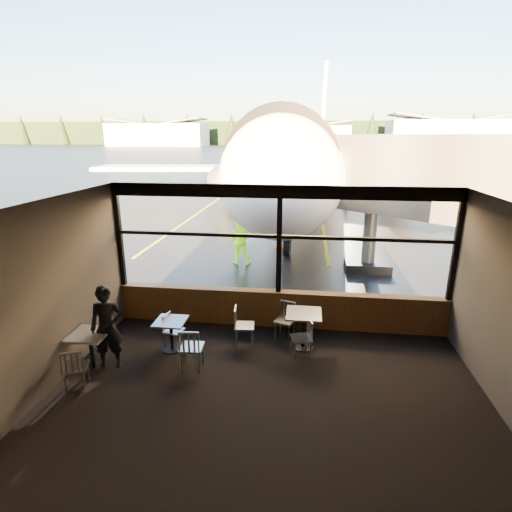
% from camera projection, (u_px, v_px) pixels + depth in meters
% --- Properties ---
extents(ground_plane, '(520.00, 520.00, 0.00)m').
position_uv_depth(ground_plane, '(306.00, 151.00, 123.96)').
color(ground_plane, black).
rests_on(ground_plane, ground).
extents(carpet_floor, '(8.00, 6.00, 0.01)m').
position_uv_depth(carpet_floor, '(265.00, 401.00, 7.13)').
color(carpet_floor, black).
rests_on(carpet_floor, ground).
extents(ceiling, '(8.00, 6.00, 0.04)m').
position_uv_depth(ceiling, '(267.00, 208.00, 6.13)').
color(ceiling, '#38332D').
rests_on(ceiling, ground).
extents(wall_left, '(0.04, 6.00, 3.50)m').
position_uv_depth(wall_left, '(43.00, 300.00, 7.12)').
color(wall_left, '#534A42').
rests_on(wall_left, ground).
extents(wall_back, '(8.00, 0.04, 3.50)m').
position_uv_depth(wall_back, '(234.00, 444.00, 3.78)').
color(wall_back, '#534A42').
rests_on(wall_back, ground).
extents(window_sill, '(8.00, 0.28, 0.90)m').
position_uv_depth(window_sill, '(278.00, 309.00, 9.86)').
color(window_sill, brown).
rests_on(window_sill, ground).
extents(window_header, '(8.00, 0.18, 0.30)m').
position_uv_depth(window_header, '(280.00, 192.00, 9.02)').
color(window_header, black).
rests_on(window_header, ground).
extents(mullion_left, '(0.12, 0.12, 2.60)m').
position_uv_depth(mullion_left, '(119.00, 236.00, 9.83)').
color(mullion_left, black).
rests_on(mullion_left, ground).
extents(mullion_centre, '(0.12, 0.12, 2.60)m').
position_uv_depth(mullion_centre, '(279.00, 241.00, 9.35)').
color(mullion_centre, black).
rests_on(mullion_centre, ground).
extents(mullion_right, '(0.12, 0.12, 2.60)m').
position_uv_depth(mullion_right, '(456.00, 246.00, 8.87)').
color(mullion_right, black).
rests_on(mullion_right, ground).
extents(window_transom, '(8.00, 0.10, 0.08)m').
position_uv_depth(window_transom, '(279.00, 237.00, 9.32)').
color(window_transom, black).
rests_on(window_transom, ground).
extents(airliner, '(35.03, 40.97, 11.81)m').
position_uv_depth(airliner, '(314.00, 115.00, 26.32)').
color(airliner, white).
rests_on(airliner, ground_plane).
extents(jet_bridge, '(9.27, 11.33, 4.94)m').
position_uv_depth(jet_bridge, '(392.00, 198.00, 14.06)').
color(jet_bridge, '#2A2A2C').
rests_on(jet_bridge, ground_plane).
extents(cafe_table_near, '(0.77, 0.77, 0.84)m').
position_uv_depth(cafe_table_near, '(303.00, 330.00, 8.85)').
color(cafe_table_near, gray).
rests_on(cafe_table_near, carpet_floor).
extents(cafe_table_mid, '(0.65, 0.65, 0.72)m').
position_uv_depth(cafe_table_mid, '(172.00, 335.00, 8.76)').
color(cafe_table_mid, '#A29C95').
rests_on(cafe_table_mid, carpet_floor).
extents(cafe_table_left, '(0.73, 0.73, 0.80)m').
position_uv_depth(cafe_table_left, '(92.00, 351.00, 8.03)').
color(cafe_table_left, '#A7A29A').
rests_on(cafe_table_left, carpet_floor).
extents(chair_near_e, '(0.58, 0.58, 0.86)m').
position_uv_depth(chair_near_e, '(301.00, 339.00, 8.47)').
color(chair_near_e, beige).
rests_on(chair_near_e, carpet_floor).
extents(chair_near_w, '(0.55, 0.55, 0.92)m').
position_uv_depth(chair_near_w, '(244.00, 326.00, 8.95)').
color(chair_near_w, '#ADA89C').
rests_on(chair_near_w, carpet_floor).
extents(chair_near_n, '(0.59, 0.59, 0.87)m').
position_uv_depth(chair_near_n, '(285.00, 321.00, 9.27)').
color(chair_near_n, '#A9A498').
rests_on(chair_near_n, carpet_floor).
extents(chair_mid_s, '(0.53, 0.53, 0.94)m').
position_uv_depth(chair_mid_s, '(192.00, 348.00, 8.03)').
color(chair_mid_s, beige).
rests_on(chair_mid_s, carpet_floor).
extents(chair_mid_w, '(0.52, 0.52, 0.80)m').
position_uv_depth(chair_mid_w, '(174.00, 331.00, 8.86)').
color(chair_mid_w, beige).
rests_on(chair_mid_w, carpet_floor).
extents(chair_left_s, '(0.61, 0.61, 0.88)m').
position_uv_depth(chair_left_s, '(76.00, 368.00, 7.39)').
color(chair_left_s, '#B3AEA2').
rests_on(chair_left_s, carpet_floor).
extents(passenger, '(0.73, 0.57, 1.75)m').
position_uv_depth(passenger, '(107.00, 328.00, 7.98)').
color(passenger, black).
rests_on(passenger, carpet_floor).
extents(ground_crew, '(0.90, 0.71, 1.81)m').
position_uv_depth(ground_crew, '(239.00, 239.00, 14.67)').
color(ground_crew, '#BFF219').
rests_on(ground_crew, ground_plane).
extents(cone_nose, '(0.38, 0.38, 0.53)m').
position_uv_depth(cone_nose, '(279.00, 241.00, 16.92)').
color(cone_nose, '#FE5B08').
rests_on(cone_nose, ground_plane).
extents(cone_wing, '(0.39, 0.39, 0.54)m').
position_uv_depth(cone_wing, '(245.00, 200.00, 27.67)').
color(cone_wing, '#ED5807').
rests_on(cone_wing, ground_plane).
extents(hangar_left, '(45.00, 18.00, 11.00)m').
position_uv_depth(hangar_left, '(158.00, 134.00, 187.82)').
color(hangar_left, silver).
rests_on(hangar_left, ground_plane).
extents(hangar_mid, '(38.00, 15.00, 10.00)m').
position_uv_depth(hangar_mid, '(308.00, 135.00, 184.25)').
color(hangar_mid, silver).
rests_on(hangar_mid, ground_plane).
extents(hangar_right, '(50.00, 20.00, 12.00)m').
position_uv_depth(hangar_right, '(449.00, 132.00, 170.06)').
color(hangar_right, silver).
rests_on(hangar_right, ground_plane).
extents(fuel_tank_a, '(8.00, 8.00, 6.00)m').
position_uv_depth(fuel_tank_a, '(243.00, 139.00, 185.61)').
color(fuel_tank_a, silver).
rests_on(fuel_tank_a, ground_plane).
extents(fuel_tank_b, '(8.00, 8.00, 6.00)m').
position_uv_depth(fuel_tank_b, '(264.00, 139.00, 184.40)').
color(fuel_tank_b, silver).
rests_on(fuel_tank_b, ground_plane).
extents(fuel_tank_c, '(8.00, 8.00, 6.00)m').
position_uv_depth(fuel_tank_c, '(286.00, 139.00, 183.19)').
color(fuel_tank_c, silver).
rests_on(fuel_tank_c, ground_plane).
extents(treeline, '(360.00, 3.00, 12.00)m').
position_uv_depth(treeline, '(308.00, 133.00, 207.71)').
color(treeline, black).
rests_on(treeline, ground_plane).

